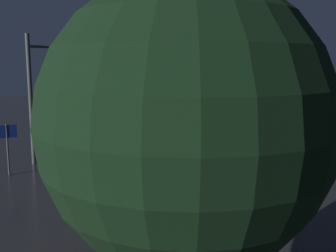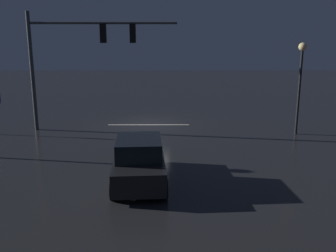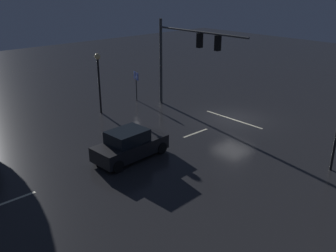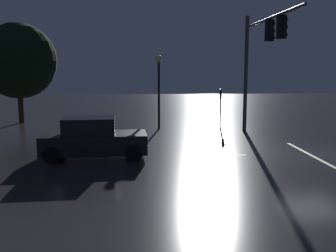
{
  "view_description": "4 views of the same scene",
  "coord_description": "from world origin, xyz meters",
  "px_view_note": "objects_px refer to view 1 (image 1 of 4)",
  "views": [
    {
      "loc": [
        16.02,
        20.11,
        5.22
      ],
      "look_at": [
        0.78,
        5.56,
        1.81
      ],
      "focal_mm": 41.87,
      "sensor_mm": 36.0,
      "label": 1
    },
    {
      "loc": [
        -1.09,
        22.33,
        5.2
      ],
      "look_at": [
        -1.17,
        7.7,
        1.73
      ],
      "focal_mm": 39.5,
      "sensor_mm": 36.0,
      "label": 2
    },
    {
      "loc": [
        -15.59,
        20.59,
        9.29
      ],
      "look_at": [
        -0.32,
        6.72,
        1.3
      ],
      "focal_mm": 40.12,
      "sensor_mm": 36.0,
      "label": 3
    },
    {
      "loc": [
        -16.16,
        7.23,
        3.7
      ],
      "look_at": [
        -1.04,
        6.33,
        1.45
      ],
      "focal_mm": 41.7,
      "sensor_mm": 36.0,
      "label": 4
    }
  ],
  "objects_px": {
    "traffic_signal_assembly": "(74,73)",
    "street_lamp_right_kerb": "(66,114)",
    "street_lamp_left_kerb": "(221,86)",
    "tree_right_near": "(185,123)",
    "route_sign": "(7,138)",
    "car_approaching": "(235,152)"
  },
  "relations": [
    {
      "from": "car_approaching",
      "to": "route_sign",
      "type": "distance_m",
      "value": 10.95
    },
    {
      "from": "traffic_signal_assembly",
      "to": "tree_right_near",
      "type": "height_order",
      "value": "tree_right_near"
    },
    {
      "from": "car_approaching",
      "to": "street_lamp_right_kerb",
      "type": "relative_size",
      "value": 0.99
    },
    {
      "from": "street_lamp_right_kerb",
      "to": "route_sign",
      "type": "distance_m",
      "value": 4.26
    },
    {
      "from": "traffic_signal_assembly",
      "to": "street_lamp_left_kerb",
      "type": "relative_size",
      "value": 1.66
    },
    {
      "from": "street_lamp_left_kerb",
      "to": "route_sign",
      "type": "xyz_separation_m",
      "value": [
        16.63,
        -0.0,
        -1.75
      ]
    },
    {
      "from": "street_lamp_left_kerb",
      "to": "tree_right_near",
      "type": "distance_m",
      "value": 23.43
    },
    {
      "from": "street_lamp_left_kerb",
      "to": "tree_right_near",
      "type": "xyz_separation_m",
      "value": [
        19.3,
        13.28,
        0.68
      ]
    },
    {
      "from": "car_approaching",
      "to": "street_lamp_left_kerb",
      "type": "relative_size",
      "value": 0.89
    },
    {
      "from": "street_lamp_right_kerb",
      "to": "route_sign",
      "type": "height_order",
      "value": "street_lamp_right_kerb"
    },
    {
      "from": "traffic_signal_assembly",
      "to": "street_lamp_right_kerb",
      "type": "relative_size",
      "value": 1.85
    },
    {
      "from": "traffic_signal_assembly",
      "to": "street_lamp_right_kerb",
      "type": "distance_m",
      "value": 6.48
    },
    {
      "from": "car_approaching",
      "to": "street_lamp_left_kerb",
      "type": "distance_m",
      "value": 11.11
    },
    {
      "from": "street_lamp_left_kerb",
      "to": "route_sign",
      "type": "distance_m",
      "value": 16.72
    },
    {
      "from": "street_lamp_left_kerb",
      "to": "route_sign",
      "type": "bearing_deg",
      "value": -0.01
    },
    {
      "from": "route_sign",
      "to": "street_lamp_right_kerb",
      "type": "bearing_deg",
      "value": 100.46
    },
    {
      "from": "street_lamp_right_kerb",
      "to": "route_sign",
      "type": "xyz_separation_m",
      "value": [
        0.73,
        -3.94,
        -1.43
      ]
    },
    {
      "from": "traffic_signal_assembly",
      "to": "tree_right_near",
      "type": "bearing_deg",
      "value": 63.57
    },
    {
      "from": "street_lamp_left_kerb",
      "to": "route_sign",
      "type": "height_order",
      "value": "street_lamp_left_kerb"
    },
    {
      "from": "street_lamp_left_kerb",
      "to": "tree_right_near",
      "type": "relative_size",
      "value": 0.74
    },
    {
      "from": "street_lamp_right_kerb",
      "to": "route_sign",
      "type": "relative_size",
      "value": 1.84
    },
    {
      "from": "car_approaching",
      "to": "route_sign",
      "type": "xyz_separation_m",
      "value": [
        8.39,
        -6.96,
        0.96
      ]
    }
  ]
}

